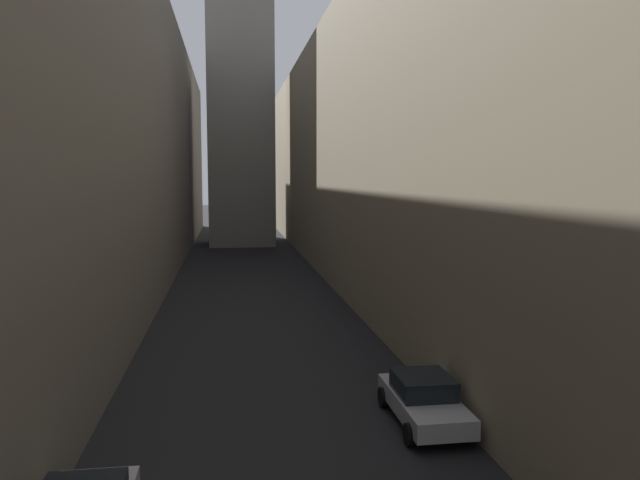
# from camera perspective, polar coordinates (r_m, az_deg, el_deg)

# --- Properties ---
(ground_plane) EXTENTS (264.00, 264.00, 0.00)m
(ground_plane) POSITION_cam_1_polar(r_m,az_deg,el_deg) (41.58, -6.39, -4.64)
(ground_plane) COLOR black
(building_block_left) EXTENTS (14.23, 108.00, 20.51)m
(building_block_left) POSITION_cam_1_polar(r_m,az_deg,el_deg) (44.39, -23.36, 8.88)
(building_block_left) COLOR #60594F
(building_block_left) RESTS_ON ground
(building_block_right) EXTENTS (15.61, 108.00, 19.19)m
(building_block_right) POSITION_cam_1_polar(r_m,az_deg,el_deg) (45.37, 10.59, 8.34)
(building_block_right) COLOR gray
(building_block_right) RESTS_ON ground
(parked_car_right_far) EXTENTS (2.01, 4.40, 1.48)m
(parked_car_right_far) POSITION_cam_1_polar(r_m,az_deg,el_deg) (19.62, 9.63, -14.41)
(parked_car_right_far) COLOR #B7B7BC
(parked_car_right_far) RESTS_ON ground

